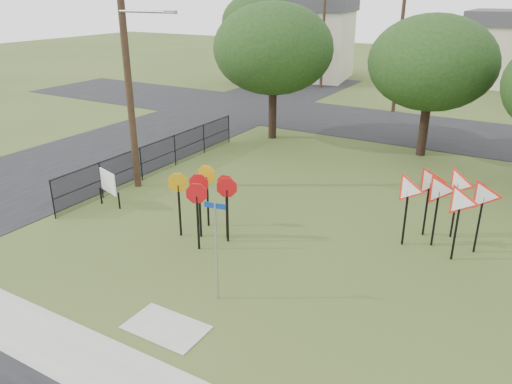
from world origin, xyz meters
TOP-DOWN VIEW (x-y plane):
  - ground at (0.00, 0.00)m, footprint 140.00×140.00m
  - sidewalk at (0.00, -4.20)m, footprint 30.00×1.60m
  - street_left at (-12.00, 10.00)m, footprint 8.00×50.00m
  - street_far at (0.00, 20.00)m, footprint 60.00×8.00m
  - curb_pad at (0.00, -2.40)m, footprint 2.00×1.20m
  - street_name_sign at (0.38, -0.71)m, footprint 0.57×0.13m
  - stop_sign_cluster at (-1.96, 2.08)m, footprint 2.23×1.79m
  - yield_sign_cluster at (4.85, 5.44)m, footprint 3.18×1.85m
  - info_board at (-6.71, 2.34)m, footprint 1.10×0.39m
  - utility_pole_main at (-7.24, 4.50)m, footprint 3.55×0.33m
  - far_pole_a at (-2.00, 24.00)m, footprint 1.40×0.24m
  - far_pole_c at (-10.00, 30.00)m, footprint 1.40×0.24m
  - fence_run at (-7.60, 6.25)m, footprint 0.05×11.55m
  - house_left at (-14.00, 34.00)m, footprint 10.58×8.88m
  - tree_near_left at (-6.00, 14.00)m, footprint 6.40×6.40m
  - tree_near_mid at (2.00, 15.00)m, footprint 6.00×6.00m
  - tree_far_left at (-16.00, 30.00)m, footprint 6.80×6.80m

SIDE VIEW (x-z plane):
  - ground at x=0.00m, z-range 0.00..0.00m
  - sidewalk at x=0.00m, z-range 0.00..0.02m
  - street_left at x=-12.00m, z-range 0.00..0.02m
  - street_far at x=0.00m, z-range 0.00..0.02m
  - curb_pad at x=0.00m, z-range 0.00..0.02m
  - fence_run at x=-7.60m, z-range 0.03..1.53m
  - info_board at x=-6.71m, z-range 0.24..1.67m
  - street_name_sign at x=0.38m, z-range 0.22..3.02m
  - stop_sign_cluster at x=-1.96m, z-range 0.56..2.82m
  - yield_sign_cluster at x=4.85m, z-range 0.58..3.07m
  - house_left at x=-14.00m, z-range 0.05..7.25m
  - tree_near_mid at x=2.00m, z-range 1.14..7.94m
  - far_pole_a at x=-2.00m, z-range 0.10..9.10m
  - far_pole_c at x=-10.00m, z-range 0.10..9.10m
  - tree_near_left at x=-6.00m, z-range 1.22..8.49m
  - tree_far_left at x=-16.00m, z-range 1.31..9.04m
  - utility_pole_main at x=-7.24m, z-range 0.21..10.21m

